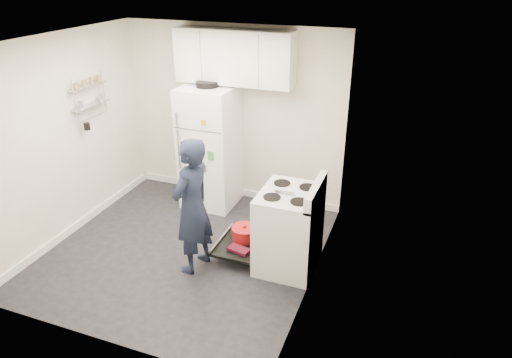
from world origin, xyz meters
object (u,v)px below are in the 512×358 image
at_px(open_oven_door, 243,238).
at_px(refrigerator, 210,147).
at_px(electric_range, 288,230).
at_px(person, 192,207).

bearing_deg(open_oven_door, refrigerator, 130.71).
bearing_deg(electric_range, refrigerator, 143.43).
xyz_separation_m(refrigerator, person, (0.50, -1.51, -0.07)).
height_order(electric_range, person, person).
height_order(open_oven_door, person, person).
bearing_deg(refrigerator, electric_range, -36.57).
xyz_separation_m(electric_range, person, (-0.98, -0.41, 0.33)).
bearing_deg(person, open_oven_door, 148.36).
distance_m(open_oven_door, person, 0.86).
relative_size(electric_range, refrigerator, 0.61).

